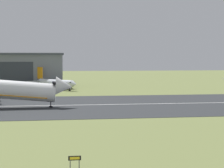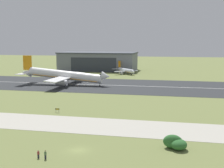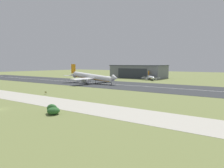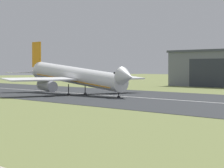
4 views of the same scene
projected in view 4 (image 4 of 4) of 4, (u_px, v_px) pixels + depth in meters
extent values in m
cube|color=#2B2D30|center=(190.00, 101.00, 119.88)|extent=(463.78, 53.65, 0.06)
cube|color=silver|center=(190.00, 101.00, 119.88)|extent=(417.40, 0.70, 0.01)
cylinder|color=white|center=(76.00, 76.00, 147.22)|extent=(40.44, 5.15, 8.00)
cone|color=white|center=(127.00, 77.00, 129.76)|extent=(4.61, 4.69, 4.97)
cone|color=white|center=(35.00, 72.00, 165.21)|extent=(5.95, 4.25, 4.63)
cube|color=black|center=(121.00, 73.00, 131.54)|extent=(1.18, 3.95, 0.53)
cube|color=orange|center=(76.00, 80.00, 147.27)|extent=(36.07, 4.87, 3.24)
cube|color=white|center=(40.00, 79.00, 139.12)|extent=(6.25, 19.85, 0.90)
cylinder|color=#A8A8B2|center=(47.00, 86.00, 139.20)|extent=(6.28, 2.95, 3.37)
cube|color=white|center=(113.00, 78.00, 154.12)|extent=(6.25, 19.85, 0.90)
cylinder|color=#A8A8B2|center=(111.00, 84.00, 152.26)|extent=(6.28, 2.95, 3.37)
cube|color=orange|center=(37.00, 55.00, 164.38)|extent=(5.05, 0.34, 7.88)
cube|color=white|center=(19.00, 73.00, 161.27)|extent=(4.50, 7.15, 0.24)
cube|color=white|center=(52.00, 72.00, 168.47)|extent=(4.50, 7.15, 0.24)
cylinder|color=black|center=(119.00, 92.00, 132.47)|extent=(0.24, 0.24, 3.01)
cylinder|color=black|center=(119.00, 97.00, 132.52)|extent=(0.84, 0.84, 0.44)
cylinder|color=black|center=(69.00, 90.00, 145.40)|extent=(0.24, 0.24, 3.01)
cylinder|color=black|center=(69.00, 94.00, 145.44)|extent=(0.84, 0.84, 0.44)
cylinder|color=black|center=(85.00, 89.00, 148.82)|extent=(0.24, 0.24, 3.01)
cylinder|color=black|center=(85.00, 94.00, 148.86)|extent=(0.84, 0.84, 0.44)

